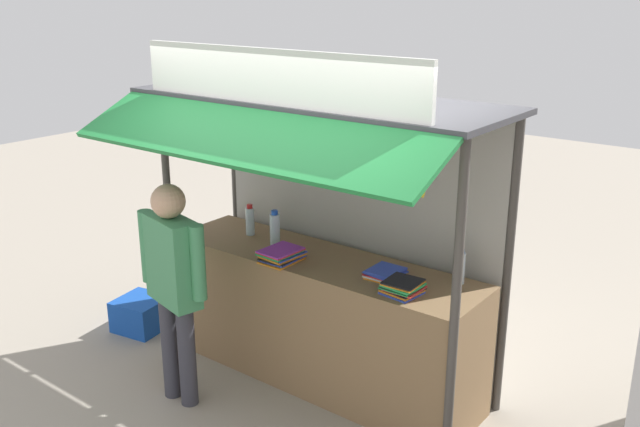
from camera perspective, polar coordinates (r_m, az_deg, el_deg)
The scene contains 13 objects.
ground_plane at distance 5.64m, azimuth -0.00°, elevation -13.07°, with size 20.00×20.00×0.00m, color #9E9384.
stall_counter at distance 5.40m, azimuth -0.00°, elevation -8.56°, with size 2.54×0.66×0.99m, color olive.
stall_structure at distance 5.08m, azimuth 0.57°, elevation 2.32°, with size 2.74×1.50×2.54m.
water_bottle_mid_left at distance 5.68m, azimuth -5.68°, elevation -0.57°, with size 0.07×0.07×0.25m.
water_bottle_front_left at distance 5.43m, azimuth -3.68°, elevation -1.25°, with size 0.08×0.08×0.28m.
water_bottle_rear_center at distance 4.83m, azimuth 11.27°, elevation -4.29°, with size 0.07×0.07×0.25m.
magazine_stack_center at distance 4.64m, azimuth 6.71°, elevation -5.94°, with size 0.25×0.26×0.09m.
magazine_stack_front_right at distance 4.89m, azimuth 5.27°, elevation -4.82°, with size 0.24×0.26×0.06m.
magazine_stack_far_left at distance 5.15m, azimuth -3.13°, elevation -3.36°, with size 0.26×0.32×0.09m.
banana_bunch_inner_left at distance 4.04m, azimuth 8.02°, elevation 2.39°, with size 0.10×0.10×0.30m.
banana_bunch_inner_right at distance 4.29m, azimuth 2.03°, elevation 4.41°, with size 0.08×0.08×0.23m.
vendor_person at distance 5.02m, azimuth -11.80°, elevation -4.89°, with size 0.62×0.30×1.64m.
plastic_crate at distance 6.48m, azimuth -14.25°, elevation -7.88°, with size 0.40×0.40×0.28m, color #194CB2.
Camera 1 is at (2.95, -3.83, 2.91)m, focal length 39.53 mm.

